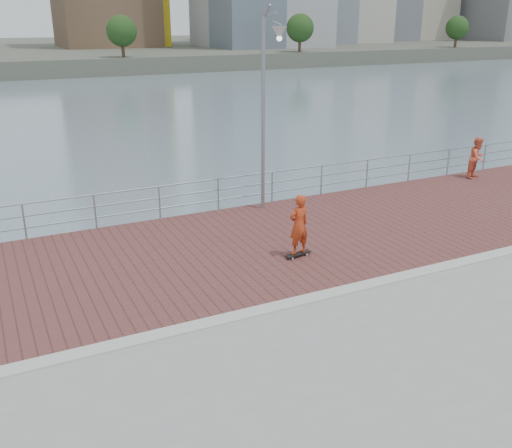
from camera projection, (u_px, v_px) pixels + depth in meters
name	position (u px, v px, depth m)	size (l,w,h in m)	color
water	(292.00, 377.00, 13.81)	(400.00, 400.00, 0.00)	slate
brick_lane	(231.00, 249.00, 16.16)	(40.00, 6.80, 0.02)	brown
curb	(294.00, 302.00, 13.11)	(40.00, 0.40, 0.06)	#B7B5AD
guardrail	(189.00, 195.00, 18.79)	(39.06, 0.06, 1.13)	#8C9EA8
street_lamp	(270.00, 77.00, 17.71)	(0.46, 1.33, 6.27)	gray
skateboard	(298.00, 254.00, 15.63)	(0.81, 0.32, 0.09)	black
skateboarder	(299.00, 225.00, 15.34)	(0.61, 0.40, 1.68)	#B23617
bystander	(477.00, 158.00, 22.99)	(0.81, 0.63, 1.66)	#E96344
shoreline_trees	(18.00, 31.00, 76.93)	(144.62, 4.94, 6.59)	#473323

